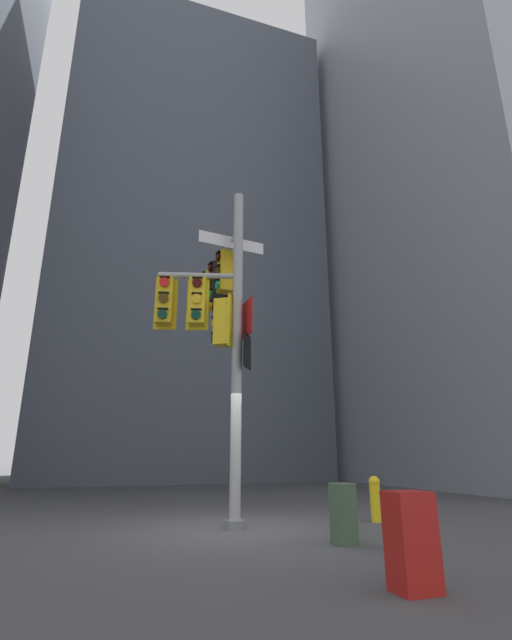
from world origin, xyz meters
TOP-DOWN VIEW (x-y plane):
  - ground at (0.00, 0.00)m, footprint 120.00×120.00m
  - building_tower_right at (17.34, 8.32)m, footprint 15.01×15.01m
  - building_mid_block at (1.68, 20.57)m, footprint 15.08×15.08m
  - signal_pole_assembly at (-0.32, 0.63)m, footprint 2.44×2.83m
  - fire_hydrant at (3.04, -0.01)m, footprint 0.33×0.23m
  - newspaper_box at (0.61, -4.44)m, footprint 0.45×0.36m
  - trash_bin at (1.21, -1.95)m, footprint 0.44×0.44m

SIDE VIEW (x-z plane):
  - ground at x=0.00m, z-range 0.00..0.00m
  - trash_bin at x=1.21m, z-range 0.00..0.89m
  - fire_hydrant at x=3.04m, z-range 0.02..0.92m
  - newspaper_box at x=0.61m, z-range 0.00..0.96m
  - signal_pole_assembly at x=-0.32m, z-range 0.96..7.99m
  - building_mid_block at x=1.68m, z-range 0.00..28.92m
  - building_tower_right at x=17.34m, z-range 0.00..49.70m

